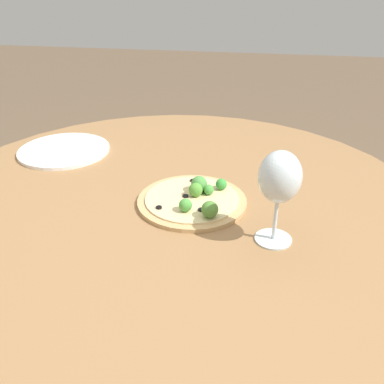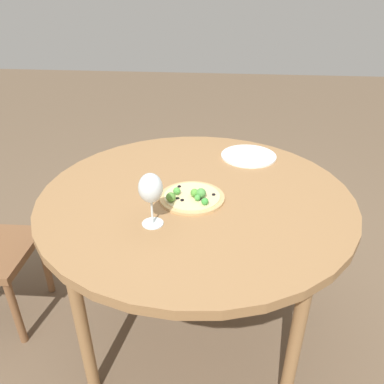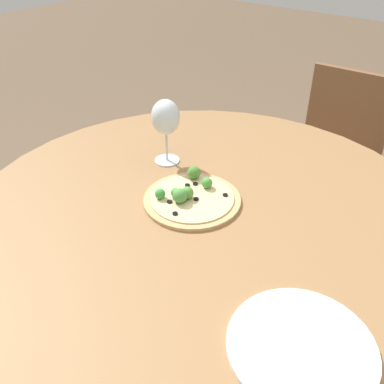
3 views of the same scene
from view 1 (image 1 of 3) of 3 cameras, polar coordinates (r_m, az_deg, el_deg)
dining_table at (r=1.08m, az=-2.57°, el=-3.65°), size 1.28×1.28×0.76m
pizza at (r=1.02m, az=0.27°, el=-0.97°), size 0.26×0.26×0.05m
wine_glass at (r=0.84m, az=11.61°, el=1.68°), size 0.09×0.09×0.20m
plate_near at (r=1.36m, az=-16.69°, el=5.35°), size 0.27×0.27×0.01m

